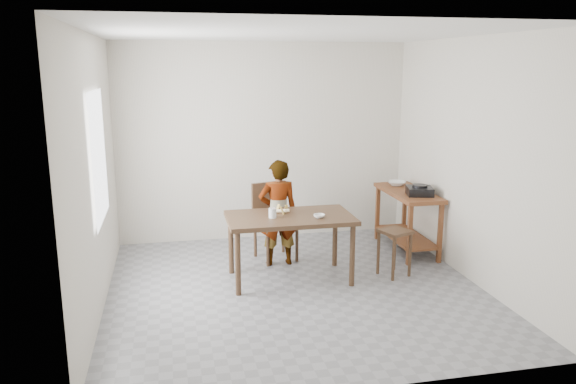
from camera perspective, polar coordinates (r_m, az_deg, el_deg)
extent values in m
cube|color=slate|center=(6.23, 0.78, -10.00)|extent=(4.00, 4.00, 0.04)
cube|color=white|center=(5.75, 0.86, 16.06)|extent=(4.00, 4.00, 0.04)
cube|color=beige|center=(7.79, -2.48, 5.09)|extent=(4.00, 0.04, 2.70)
cube|color=beige|center=(3.94, 7.34, -2.65)|extent=(4.00, 0.04, 2.70)
cube|color=beige|center=(5.74, -19.25, 1.62)|extent=(0.04, 4.00, 2.70)
cube|color=beige|center=(6.58, 18.26, 3.03)|extent=(0.04, 4.00, 2.70)
cube|color=silver|center=(5.91, -18.64, 3.43)|extent=(0.02, 1.10, 1.30)
imported|color=white|center=(6.78, -1.02, -2.12)|extent=(0.48, 0.32, 1.30)
cylinder|color=white|center=(6.17, -1.58, -2.14)|extent=(0.10, 0.10, 0.11)
imported|color=silver|center=(6.18, 3.18, -2.45)|extent=(0.14, 0.14, 0.04)
imported|color=silver|center=(7.72, 10.99, 0.87)|extent=(0.31, 0.31, 0.06)
cube|color=black|center=(7.21, 13.23, 0.10)|extent=(0.38, 0.38, 0.10)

